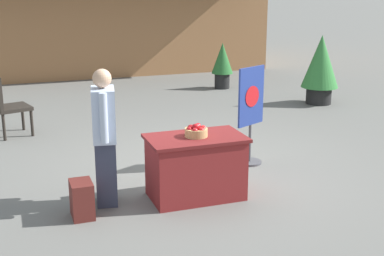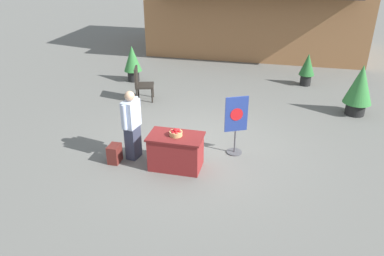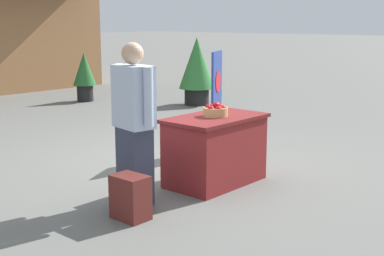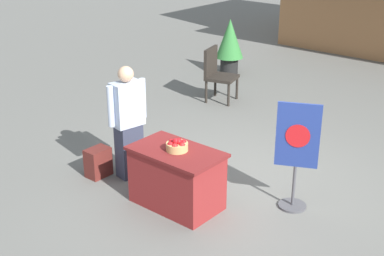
# 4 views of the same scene
# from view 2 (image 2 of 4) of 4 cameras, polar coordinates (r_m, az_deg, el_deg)

# --- Properties ---
(ground_plane) EXTENTS (120.00, 120.00, 0.00)m
(ground_plane) POSITION_cam_2_polar(r_m,az_deg,el_deg) (9.10, 1.54, -2.93)
(ground_plane) COLOR slate
(display_table) EXTENTS (1.17, 0.70, 0.77)m
(display_table) POSITION_cam_2_polar(r_m,az_deg,el_deg) (8.14, -2.47, -3.58)
(display_table) COLOR maroon
(display_table) RESTS_ON ground_plane
(apple_basket) EXTENTS (0.27, 0.27, 0.16)m
(apple_basket) POSITION_cam_2_polar(r_m,az_deg,el_deg) (7.92, -2.47, -0.72)
(apple_basket) COLOR tan
(apple_basket) RESTS_ON display_table
(person_visitor) EXTENTS (0.33, 0.60, 1.62)m
(person_visitor) POSITION_cam_2_polar(r_m,az_deg,el_deg) (8.41, -9.16, 0.47)
(person_visitor) COLOR #33384C
(person_visitor) RESTS_ON ground_plane
(backpack) EXTENTS (0.24, 0.34, 0.42)m
(backpack) POSITION_cam_2_polar(r_m,az_deg,el_deg) (8.58, -11.71, -3.85)
(backpack) COLOR maroon
(backpack) RESTS_ON ground_plane
(poster_board) EXTENTS (0.49, 0.36, 1.41)m
(poster_board) POSITION_cam_2_polar(r_m,az_deg,el_deg) (8.57, 6.70, 0.66)
(poster_board) COLOR #4C4C51
(poster_board) RESTS_ON ground_plane
(patio_chair) EXTENTS (0.68, 0.68, 1.06)m
(patio_chair) POSITION_cam_2_polar(r_m,az_deg,el_deg) (11.78, -7.79, 6.93)
(patio_chair) COLOR #28231E
(patio_chair) RESTS_ON ground_plane
(potted_plant_far_left) EXTENTS (0.52, 0.52, 1.11)m
(potted_plant_far_left) POSITION_cam_2_polar(r_m,az_deg,el_deg) (13.57, 17.16, 8.80)
(potted_plant_far_left) COLOR black
(potted_plant_far_left) RESTS_ON ground_plane
(potted_plant_far_right) EXTENTS (0.63, 0.63, 1.27)m
(potted_plant_far_right) POSITION_cam_2_polar(r_m,az_deg,el_deg) (13.55, -9.06, 10.03)
(potted_plant_far_right) COLOR black
(potted_plant_far_right) RESTS_ON ground_plane
(potted_plant_near_left) EXTENTS (0.79, 0.79, 1.47)m
(potted_plant_near_left) POSITION_cam_2_polar(r_m,az_deg,el_deg) (11.55, 24.18, 5.65)
(potted_plant_near_left) COLOR black
(potted_plant_near_left) RESTS_ON ground_plane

